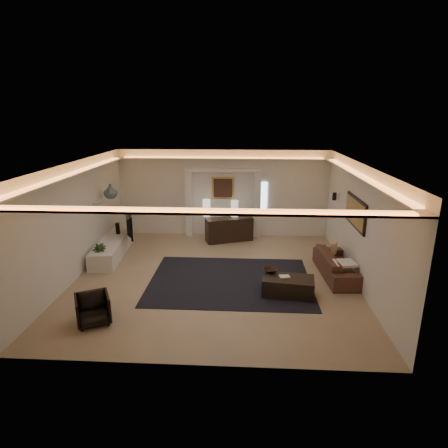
# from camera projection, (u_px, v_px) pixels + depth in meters

# --- Properties ---
(floor) EXTENTS (7.00, 7.00, 0.00)m
(floor) POSITION_uv_depth(u_px,v_px,m) (215.00, 277.00, 9.60)
(floor) COLOR tan
(floor) RESTS_ON ground
(ceiling) EXTENTS (7.00, 7.00, 0.00)m
(ceiling) POSITION_uv_depth(u_px,v_px,m) (214.00, 164.00, 8.77)
(ceiling) COLOR white
(ceiling) RESTS_ON ground
(wall_back) EXTENTS (7.00, 0.00, 7.00)m
(wall_back) POSITION_uv_depth(u_px,v_px,m) (223.00, 194.00, 12.53)
(wall_back) COLOR silver
(wall_back) RESTS_ON ground
(wall_front) EXTENTS (7.00, 0.00, 7.00)m
(wall_front) POSITION_uv_depth(u_px,v_px,m) (196.00, 286.00, 5.84)
(wall_front) COLOR silver
(wall_front) RESTS_ON ground
(wall_left) EXTENTS (0.00, 7.00, 7.00)m
(wall_left) POSITION_uv_depth(u_px,v_px,m) (76.00, 221.00, 9.38)
(wall_left) COLOR silver
(wall_left) RESTS_ON ground
(wall_right) EXTENTS (0.00, 7.00, 7.00)m
(wall_right) POSITION_uv_depth(u_px,v_px,m) (359.00, 225.00, 8.99)
(wall_right) COLOR silver
(wall_right) RESTS_ON ground
(cove_soffit) EXTENTS (7.00, 7.00, 0.04)m
(cove_soffit) POSITION_uv_depth(u_px,v_px,m) (214.00, 176.00, 8.85)
(cove_soffit) COLOR silver
(cove_soffit) RESTS_ON ceiling
(daylight_slit) EXTENTS (0.25, 0.03, 1.00)m
(daylight_slit) POSITION_uv_depth(u_px,v_px,m) (263.00, 197.00, 12.47)
(daylight_slit) COLOR white
(daylight_slit) RESTS_ON wall_back
(area_rug) EXTENTS (4.00, 3.00, 0.01)m
(area_rug) POSITION_uv_depth(u_px,v_px,m) (230.00, 281.00, 9.38)
(area_rug) COLOR black
(area_rug) RESTS_ON ground
(pilaster_left) EXTENTS (0.22, 0.20, 2.20)m
(pilaster_left) POSITION_uv_depth(u_px,v_px,m) (189.00, 204.00, 12.60)
(pilaster_left) COLOR silver
(pilaster_left) RESTS_ON ground
(pilaster_right) EXTENTS (0.22, 0.20, 2.20)m
(pilaster_right) POSITION_uv_depth(u_px,v_px,m) (257.00, 205.00, 12.47)
(pilaster_right) COLOR silver
(pilaster_right) RESTS_ON ground
(alcove_header) EXTENTS (2.52, 0.20, 0.12)m
(alcove_header) POSITION_uv_depth(u_px,v_px,m) (223.00, 170.00, 12.21)
(alcove_header) COLOR silver
(alcove_header) RESTS_ON wall_back
(painting_frame) EXTENTS (0.74, 0.04, 0.74)m
(painting_frame) POSITION_uv_depth(u_px,v_px,m) (223.00, 188.00, 12.45)
(painting_frame) COLOR tan
(painting_frame) RESTS_ON wall_back
(painting_canvas) EXTENTS (0.62, 0.02, 0.62)m
(painting_canvas) POSITION_uv_depth(u_px,v_px,m) (223.00, 188.00, 12.42)
(painting_canvas) COLOR #4C2D1E
(painting_canvas) RESTS_ON wall_back
(art_panel_frame) EXTENTS (0.04, 1.64, 0.74)m
(art_panel_frame) POSITION_uv_depth(u_px,v_px,m) (356.00, 212.00, 9.21)
(art_panel_frame) COLOR black
(art_panel_frame) RESTS_ON wall_right
(art_panel_gold) EXTENTS (0.02, 1.50, 0.62)m
(art_panel_gold) POSITION_uv_depth(u_px,v_px,m) (355.00, 212.00, 9.21)
(art_panel_gold) COLOR tan
(art_panel_gold) RESTS_ON wall_right
(wall_sconce) EXTENTS (0.12, 0.12, 0.22)m
(wall_sconce) POSITION_uv_depth(u_px,v_px,m) (334.00, 196.00, 11.04)
(wall_sconce) COLOR black
(wall_sconce) RESTS_ON wall_right
(wall_niche) EXTENTS (0.10, 0.55, 0.04)m
(wall_niche) POSITION_uv_depth(u_px,v_px,m) (98.00, 200.00, 10.66)
(wall_niche) COLOR silver
(wall_niche) RESTS_ON wall_left
(console) EXTENTS (1.59, 0.95, 0.76)m
(console) POSITION_uv_depth(u_px,v_px,m) (229.00, 229.00, 12.19)
(console) COLOR black
(console) RESTS_ON ground
(lamp_left) EXTENTS (0.31, 0.31, 0.55)m
(lamp_left) POSITION_uv_depth(u_px,v_px,m) (207.00, 207.00, 12.26)
(lamp_left) COLOR white
(lamp_left) RESTS_ON console
(lamp_right) EXTENTS (0.28, 0.28, 0.53)m
(lamp_right) POSITION_uv_depth(u_px,v_px,m) (235.00, 207.00, 12.21)
(lamp_right) COLOR beige
(lamp_right) RESTS_ON console
(media_ledge) EXTENTS (0.90, 2.75, 0.51)m
(media_ledge) POSITION_uv_depth(u_px,v_px,m) (113.00, 247.00, 11.06)
(media_ledge) COLOR silver
(media_ledge) RESTS_ON ground
(tv) EXTENTS (1.23, 0.55, 0.71)m
(tv) POSITION_uv_depth(u_px,v_px,m) (127.00, 225.00, 11.24)
(tv) COLOR black
(tv) RESTS_ON media_ledge
(figurine) EXTENTS (0.15, 0.15, 0.34)m
(figurine) POSITION_uv_depth(u_px,v_px,m) (118.00, 229.00, 11.46)
(figurine) COLOR black
(figurine) RESTS_ON media_ledge
(ginger_jar) EXTENTS (0.53, 0.53, 0.42)m
(ginger_jar) POSITION_uv_depth(u_px,v_px,m) (111.00, 191.00, 10.80)
(ginger_jar) COLOR slate
(ginger_jar) RESTS_ON wall_niche
(plant) EXTENTS (0.39, 0.39, 0.67)m
(plant) POSITION_uv_depth(u_px,v_px,m) (100.00, 256.00, 10.09)
(plant) COLOR #1E3516
(plant) RESTS_ON ground
(sofa) EXTENTS (2.09, 0.93, 0.60)m
(sofa) POSITION_uv_depth(u_px,v_px,m) (338.00, 265.00, 9.60)
(sofa) COLOR #3E241B
(sofa) RESTS_ON ground
(throw_blanket) EXTENTS (0.64, 0.56, 0.06)m
(throw_blanket) POSITION_uv_depth(u_px,v_px,m) (343.00, 263.00, 9.06)
(throw_blanket) COLOR beige
(throw_blanket) RESTS_ON sofa
(throw_pillow) EXTENTS (0.24, 0.36, 0.35)m
(throw_pillow) POSITION_uv_depth(u_px,v_px,m) (334.00, 249.00, 10.04)
(throw_pillow) COLOR tan
(throw_pillow) RESTS_ON sofa
(coffee_table) EXTENTS (1.24, 0.79, 0.43)m
(coffee_table) POSITION_uv_depth(u_px,v_px,m) (288.00, 286.00, 8.62)
(coffee_table) COLOR black
(coffee_table) RESTS_ON ground
(bowl) EXTENTS (0.41, 0.41, 0.08)m
(bowl) POSITION_uv_depth(u_px,v_px,m) (270.00, 271.00, 8.88)
(bowl) COLOR black
(bowl) RESTS_ON coffee_table
(magazine) EXTENTS (0.26, 0.21, 0.03)m
(magazine) POSITION_uv_depth(u_px,v_px,m) (284.00, 277.00, 8.60)
(magazine) COLOR silver
(magazine) RESTS_ON coffee_table
(armchair) EXTENTS (0.86, 0.87, 0.60)m
(armchair) POSITION_uv_depth(u_px,v_px,m) (93.00, 309.00, 7.44)
(armchair) COLOR black
(armchair) RESTS_ON ground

